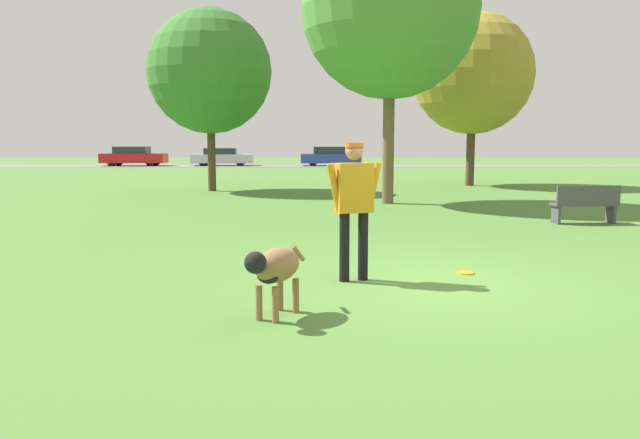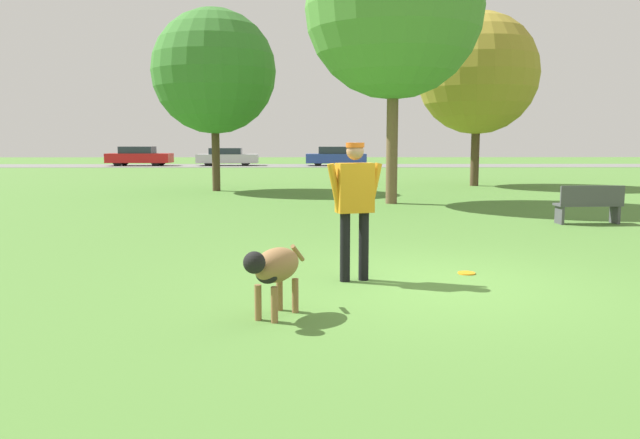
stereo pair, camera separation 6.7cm
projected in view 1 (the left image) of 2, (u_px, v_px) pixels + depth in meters
The scene contains 12 objects.
ground_plane at pixel (428, 284), 7.84m from camera, with size 120.00×120.00×0.00m, color #4C7A33.
far_road_strip at pixel (326, 166), 44.64m from camera, with size 120.00×6.00×0.01m.
person at pixel (354, 198), 7.91m from camera, with size 0.73×0.34×1.77m.
dog at pixel (275, 268), 6.30m from camera, with size 0.65×1.01×0.74m.
frisbee at pixel (465, 273), 8.47m from camera, with size 0.24×0.24×0.02m.
tree_mid_center at pixel (390, 10), 17.26m from camera, with size 4.94×4.94×7.88m.
tree_far_right at pixel (473, 74), 24.42m from camera, with size 4.73×4.73×6.77m.
tree_far_left at pixel (210, 72), 21.83m from camera, with size 4.34×4.34×6.37m.
parked_car_red at pixel (134, 156), 44.25m from camera, with size 4.51×1.84×1.37m.
parked_car_silver at pixel (222, 157), 44.57m from camera, with size 4.39×1.93×1.26m.
parked_car_blue at pixel (331, 157), 44.51m from camera, with size 4.31×1.75×1.36m.
park_bench at pixel (586, 203), 13.48m from camera, with size 1.42×0.47×0.84m.
Camera 1 is at (-1.55, -7.64, 1.80)m, focal length 35.00 mm.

